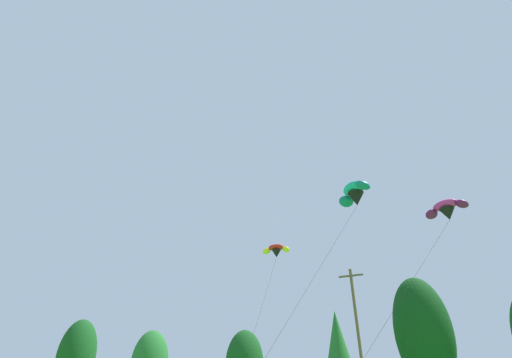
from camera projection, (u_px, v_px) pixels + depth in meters
treeline_tree_a at (76, 357)px, 52.68m from camera, size 5.19×5.19×12.57m
treeline_tree_d at (338, 350)px, 43.46m from camera, size 4.18×4.18×11.74m
treeline_tree_e at (423, 332)px, 36.40m from camera, size 5.40×5.40×13.34m
utility_pole at (359, 341)px, 31.41m from camera, size 2.20×0.26×12.77m
parafoil_kite_high_teal at (355, 194)px, 29.42m from camera, size 8.34×9.29×15.65m
parafoil_kite_mid_magenta at (447, 210)px, 27.59m from camera, size 9.30×11.50×13.62m
parafoil_kite_far_red_yellow at (276, 251)px, 33.94m from camera, size 2.68×11.55×13.07m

